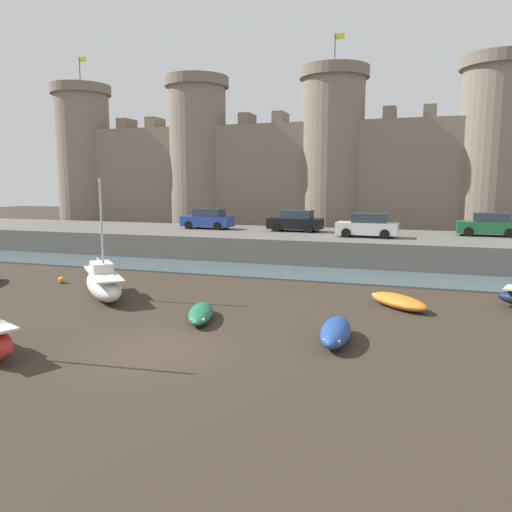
# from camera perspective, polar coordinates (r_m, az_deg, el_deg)

# --- Properties ---
(ground_plane) EXTENTS (160.00, 160.00, 0.00)m
(ground_plane) POSITION_cam_1_polar(r_m,az_deg,el_deg) (16.90, -11.42, -10.56)
(ground_plane) COLOR #382D23
(water_channel) EXTENTS (80.00, 4.50, 0.10)m
(water_channel) POSITION_cam_1_polar(r_m,az_deg,el_deg) (30.33, 2.50, -1.83)
(water_channel) COLOR slate
(water_channel) RESTS_ON ground
(quay_road) EXTENTS (67.63, 10.00, 1.73)m
(quay_road) POSITION_cam_1_polar(r_m,az_deg,el_deg) (37.16, 5.51, 1.31)
(quay_road) COLOR #666059
(quay_road) RESTS_ON ground
(castle) EXTENTS (62.09, 6.46, 18.91)m
(castle) POSITION_cam_1_polar(r_m,az_deg,el_deg) (48.57, 8.72, 10.28)
(castle) COLOR gray
(castle) RESTS_ON ground
(sailboat_near_channel_right) EXTENTS (4.75, 4.92, 5.64)m
(sailboat_near_channel_right) POSITION_cam_1_polar(r_m,az_deg,el_deg) (24.87, -17.05, -2.99)
(sailboat_near_channel_right) COLOR silver
(sailboat_near_channel_right) RESTS_ON ground
(rowboat_foreground_left) EXTENTS (1.17, 3.10, 0.76)m
(rowboat_foreground_left) POSITION_cam_1_polar(r_m,az_deg,el_deg) (17.45, 9.09, -8.52)
(rowboat_foreground_left) COLOR #234793
(rowboat_foreground_left) RESTS_ON ground
(rowboat_midflat_right) EXTENTS (3.11, 3.09, 0.57)m
(rowboat_midflat_right) POSITION_cam_1_polar(r_m,az_deg,el_deg) (22.79, 15.96, -4.96)
(rowboat_midflat_right) COLOR orange
(rowboat_midflat_right) RESTS_ON ground
(rowboat_midflat_centre) EXTENTS (1.87, 3.17, 0.57)m
(rowboat_midflat_centre) POSITION_cam_1_polar(r_m,az_deg,el_deg) (20.07, -6.34, -6.48)
(rowboat_midflat_centre) COLOR #1E6B47
(rowboat_midflat_centre) RESTS_ON ground
(mooring_buoy_near_shore) EXTENTS (0.36, 0.36, 0.36)m
(mooring_buoy_near_shore) POSITION_cam_1_polar(r_m,az_deg,el_deg) (29.16, -21.33, -2.56)
(mooring_buoy_near_shore) COLOR orange
(mooring_buoy_near_shore) RESTS_ON ground
(mooring_buoy_mid_mud) EXTENTS (0.40, 0.40, 0.40)m
(mooring_buoy_mid_mud) POSITION_cam_1_polar(r_m,az_deg,el_deg) (29.26, -16.53, -2.26)
(mooring_buoy_mid_mud) COLOR orange
(mooring_buoy_mid_mud) RESTS_ON ground
(car_quay_centre_west) EXTENTS (4.17, 2.01, 1.62)m
(car_quay_centre_west) POSITION_cam_1_polar(r_m,az_deg,el_deg) (40.43, -5.52, 4.22)
(car_quay_centre_west) COLOR #263F99
(car_quay_centre_west) RESTS_ON quay_road
(car_quay_west) EXTENTS (4.17, 2.01, 1.62)m
(car_quay_west) POSITION_cam_1_polar(r_m,az_deg,el_deg) (38.39, 25.06, 3.25)
(car_quay_west) COLOR #1E6638
(car_quay_west) RESTS_ON quay_road
(car_quay_centre_east) EXTENTS (4.17, 2.01, 1.62)m
(car_quay_centre_east) POSITION_cam_1_polar(r_m,az_deg,el_deg) (34.92, 12.65, 3.40)
(car_quay_centre_east) COLOR silver
(car_quay_centre_east) RESTS_ON quay_road
(car_quay_east) EXTENTS (4.17, 2.01, 1.62)m
(car_quay_east) POSITION_cam_1_polar(r_m,az_deg,el_deg) (38.19, 4.56, 3.99)
(car_quay_east) COLOR black
(car_quay_east) RESTS_ON quay_road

